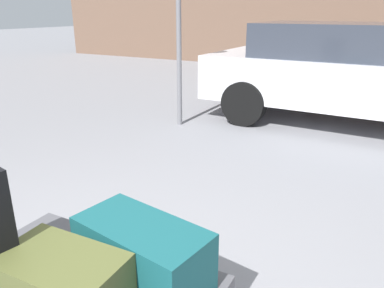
% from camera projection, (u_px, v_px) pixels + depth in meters
% --- Properties ---
extents(duffel_bag_olive_front_right, '(0.54, 0.34, 0.30)m').
position_uv_depth(duffel_bag_olive_front_right, '(62.00, 287.00, 1.58)').
color(duffel_bag_olive_front_right, '#4C5128').
rests_on(duffel_bag_olive_front_right, luggage_cart).
extents(duffel_bag_teal_stacked_top, '(0.70, 0.43, 0.30)m').
position_uv_depth(duffel_bag_teal_stacked_top, '(143.00, 253.00, 1.80)').
color(duffel_bag_teal_stacked_top, '#144C51').
rests_on(duffel_bag_teal_stacked_top, luggage_cart).
extents(parked_car, '(4.33, 1.98, 1.42)m').
position_uv_depth(parked_car, '(357.00, 72.00, 5.34)').
color(parked_car, silver).
rests_on(parked_car, ground_plane).
extents(no_parking_sign, '(0.49, 0.12, 2.21)m').
position_uv_depth(no_parking_sign, '(179.00, 26.00, 5.09)').
color(no_parking_sign, slate).
rests_on(no_parking_sign, ground_plane).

